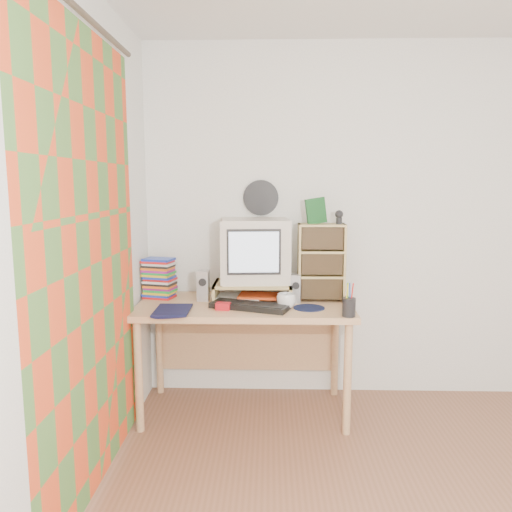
# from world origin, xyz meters

# --- Properties ---
(back_wall) EXTENTS (3.50, 0.00, 3.50)m
(back_wall) POSITION_xyz_m (0.00, 1.75, 1.25)
(back_wall) COLOR white
(back_wall) RESTS_ON floor
(left_wall) EXTENTS (0.00, 3.50, 3.50)m
(left_wall) POSITION_xyz_m (-1.75, 0.00, 1.25)
(left_wall) COLOR white
(left_wall) RESTS_ON floor
(curtain) EXTENTS (0.00, 2.20, 2.20)m
(curtain) POSITION_xyz_m (-1.71, 0.48, 1.15)
(curtain) COLOR #EA4A21
(curtain) RESTS_ON left_wall
(wall_disc) EXTENTS (0.25, 0.02, 0.25)m
(wall_disc) POSITION_xyz_m (-0.93, 1.73, 1.43)
(wall_disc) COLOR black
(wall_disc) RESTS_ON back_wall
(desk) EXTENTS (1.40, 0.70, 0.75)m
(desk) POSITION_xyz_m (-1.03, 1.44, 0.62)
(desk) COLOR tan
(desk) RESTS_ON floor
(monitor_riser) EXTENTS (0.52, 0.30, 0.12)m
(monitor_riser) POSITION_xyz_m (-0.98, 1.48, 0.84)
(monitor_riser) COLOR tan
(monitor_riser) RESTS_ON desk
(crt_monitor) EXTENTS (0.48, 0.48, 0.42)m
(crt_monitor) POSITION_xyz_m (-0.97, 1.53, 1.08)
(crt_monitor) COLOR beige
(crt_monitor) RESTS_ON monitor_riser
(speaker_left) EXTENTS (0.08, 0.08, 0.21)m
(speaker_left) POSITION_xyz_m (-1.31, 1.45, 0.85)
(speaker_left) COLOR #A7A7AC
(speaker_left) RESTS_ON desk
(speaker_right) EXTENTS (0.08, 0.08, 0.19)m
(speaker_right) POSITION_xyz_m (-0.69, 1.42, 0.84)
(speaker_right) COLOR #A7A7AC
(speaker_right) RESTS_ON desk
(keyboard) EXTENTS (0.52, 0.32, 0.03)m
(keyboard) POSITION_xyz_m (-0.99, 1.24, 0.77)
(keyboard) COLOR black
(keyboard) RESTS_ON desk
(dvd_stack) EXTENTS (0.22, 0.18, 0.28)m
(dvd_stack) POSITION_xyz_m (-1.62, 1.53, 0.89)
(dvd_stack) COLOR brown
(dvd_stack) RESTS_ON desk
(cd_rack) EXTENTS (0.31, 0.17, 0.52)m
(cd_rack) POSITION_xyz_m (-0.52, 1.49, 1.01)
(cd_rack) COLOR tan
(cd_rack) RESTS_ON desk
(mug) EXTENTS (0.14, 0.14, 0.09)m
(mug) POSITION_xyz_m (-0.76, 1.26, 0.80)
(mug) COLOR silver
(mug) RESTS_ON desk
(diary) EXTENTS (0.26, 0.20, 0.05)m
(diary) POSITION_xyz_m (-1.56, 1.13, 0.78)
(diary) COLOR #0E1135
(diary) RESTS_ON desk
(mousepad) EXTENTS (0.25, 0.25, 0.00)m
(mousepad) POSITION_xyz_m (-0.62, 1.26, 0.75)
(mousepad) COLOR black
(mousepad) RESTS_ON desk
(pen_cup) EXTENTS (0.08, 0.08, 0.16)m
(pen_cup) POSITION_xyz_m (-0.40, 1.07, 0.83)
(pen_cup) COLOR black
(pen_cup) RESTS_ON desk
(papers) EXTENTS (0.32, 0.25, 0.04)m
(papers) POSITION_xyz_m (-1.02, 1.48, 0.77)
(papers) COLOR beige
(papers) RESTS_ON desk
(red_box) EXTENTS (0.10, 0.07, 0.04)m
(red_box) POSITION_xyz_m (-1.16, 1.21, 0.77)
(red_box) COLOR red
(red_box) RESTS_ON desk
(game_box) EXTENTS (0.13, 0.06, 0.17)m
(game_box) POSITION_xyz_m (-0.56, 1.51, 1.35)
(game_box) COLOR #164F20
(game_box) RESTS_ON cd_rack
(webcam) EXTENTS (0.06, 0.06, 0.09)m
(webcam) POSITION_xyz_m (-0.41, 1.47, 1.31)
(webcam) COLOR black
(webcam) RESTS_ON cd_rack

